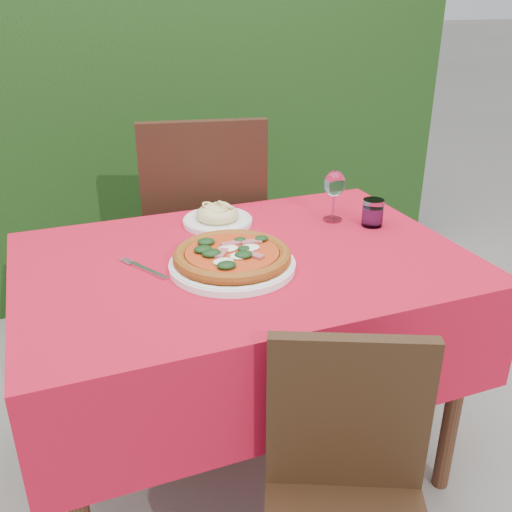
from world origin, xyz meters
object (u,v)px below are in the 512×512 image
object	(u,v)px
chair_near	(348,493)
water_glass	(373,214)
chair_far	(204,226)
fork	(148,270)
wine_glass	(335,186)
pizza_plate	(232,259)
pasta_plate	(217,217)

from	to	relation	value
chair_near	water_glass	bearing A→B (deg)	80.83
chair_far	water_glass	bearing A→B (deg)	135.38
fork	chair_far	bearing A→B (deg)	34.51
wine_glass	fork	size ratio (longest dim) A/B	0.84
pizza_plate	water_glass	size ratio (longest dim) A/B	4.44
pizza_plate	pasta_plate	bearing A→B (deg)	78.98
fork	water_glass	bearing A→B (deg)	-22.38
water_glass	wine_glass	distance (m)	0.15
wine_glass	pizza_plate	bearing A→B (deg)	-152.31
pizza_plate	water_glass	world-z (taller)	water_glass
chair_far	water_glass	distance (m)	0.74
wine_glass	fork	distance (m)	0.68
chair_far	fork	bearing A→B (deg)	73.38
chair_near	pizza_plate	xyz separation A→B (m)	(-0.06, 0.56, 0.32)
pizza_plate	wine_glass	xyz separation A→B (m)	(0.43, 0.23, 0.09)
pasta_plate	water_glass	size ratio (longest dim) A/B	2.56
chair_far	chair_near	bearing A→B (deg)	98.14
chair_near	chair_far	bearing A→B (deg)	111.52
pasta_plate	fork	distance (m)	0.39
water_glass	wine_glass	xyz separation A→B (m)	(-0.09, 0.09, 0.08)
water_glass	fork	bearing A→B (deg)	-174.51
chair_near	water_glass	xyz separation A→B (m)	(0.46, 0.70, 0.33)
chair_far	pasta_plate	bearing A→B (deg)	92.18
pasta_plate	fork	bearing A→B (deg)	-136.45
water_glass	pizza_plate	bearing A→B (deg)	-165.43
pizza_plate	fork	bearing A→B (deg)	163.38
pizza_plate	fork	size ratio (longest dim) A/B	1.93
wine_glass	water_glass	bearing A→B (deg)	-43.21
fork	wine_glass	bearing A→B (deg)	-13.96
chair_near	water_glass	size ratio (longest dim) A/B	8.96
chair_near	pasta_plate	size ratio (longest dim) A/B	3.50
wine_glass	fork	world-z (taller)	wine_glass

